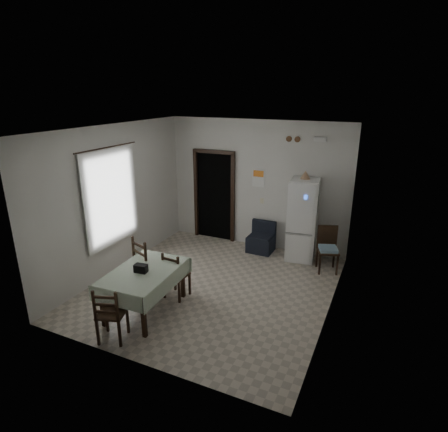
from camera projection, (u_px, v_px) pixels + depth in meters
ground at (213, 287)px, 6.99m from camera, size 4.50×4.50×0.00m
ceiling at (211, 129)px, 6.05m from camera, size 4.20×4.50×0.02m
wall_back at (256, 185)px, 8.46m from camera, size 4.20×0.02×2.90m
wall_front at (130, 266)px, 4.59m from camera, size 4.20×0.02×2.90m
wall_left at (117, 199)px, 7.35m from camera, size 0.02×4.50×2.90m
wall_right at (335, 232)px, 5.69m from camera, size 0.02×4.50×2.90m
doorway at (218, 194)px, 9.17m from camera, size 1.06×0.52×2.22m
window_recess at (107, 197)px, 7.17m from camera, size 0.10×1.20×1.60m
curtain at (112, 197)px, 7.13m from camera, size 0.02×1.45×1.85m
curtain_rod at (107, 147)px, 6.82m from camera, size 0.02×1.60×0.02m
calendar at (258, 178)px, 8.37m from camera, size 0.28×0.02×0.40m
calendar_image at (258, 174)px, 8.33m from camera, size 0.24×0.01×0.14m
light_switch at (262, 201)px, 8.50m from camera, size 0.08×0.02×0.12m
vent_left at (289, 139)px, 7.82m from camera, size 0.12×0.03×0.12m
vent_right at (297, 139)px, 7.75m from camera, size 0.12×0.03×0.12m
emergency_light at (320, 139)px, 7.53m from camera, size 0.25×0.07×0.09m
fridge at (303, 220)px, 7.90m from camera, size 0.64×0.64×1.77m
tan_cone at (305, 175)px, 7.63m from camera, size 0.22×0.22×0.17m
navy_seat at (261, 237)px, 8.44m from camera, size 0.57×0.55×0.67m
corner_chair at (328, 250)px, 7.47m from camera, size 0.51×0.51×0.92m
dining_table at (145, 291)px, 6.14m from camera, size 1.01×1.47×0.74m
black_bag at (141, 268)px, 5.94m from camera, size 0.22×0.15×0.13m
dining_chair_far_left at (150, 264)px, 6.68m from camera, size 0.60×0.60×1.08m
dining_chair_far_right at (177, 274)px, 6.55m from camera, size 0.40×0.40×0.87m
dining_chair_near_head at (111, 313)px, 5.40m from camera, size 0.48×0.48×0.89m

